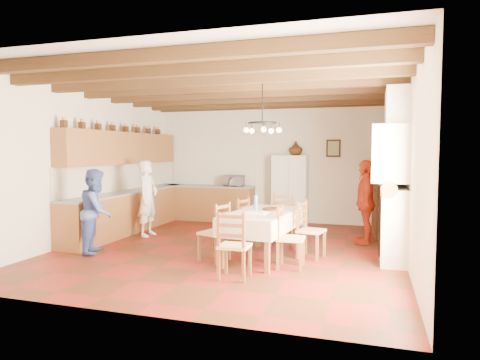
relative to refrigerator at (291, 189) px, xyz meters
name	(u,v)px	position (x,y,z in m)	size (l,w,h in m)	color
floor	(230,250)	(-0.55, -3.11, -0.85)	(6.00, 6.50, 0.02)	#532514
ceiling	(230,82)	(-0.55, -3.11, 2.17)	(6.00, 6.50, 0.02)	silver
wall_back	(271,162)	(-0.55, 0.15, 0.66)	(6.00, 0.02, 3.00)	#F0E3CC
wall_front	(133,179)	(-0.55, -6.37, 0.66)	(6.00, 0.02, 3.00)	#F0E3CC
wall_left	(88,165)	(-3.56, -3.11, 0.66)	(0.02, 6.50, 3.00)	#F0E3CC
wall_right	(409,169)	(2.46, -3.11, 0.66)	(0.02, 6.50, 3.00)	#F0E3CC
ceiling_beams	(230,88)	(-0.55, -3.11, 2.07)	(6.00, 6.30, 0.16)	#3B2313
lower_cabinets_left	(131,212)	(-3.25, -2.06, -0.41)	(0.60, 4.30, 0.86)	brown
lower_cabinets_back	(209,203)	(-2.10, -0.16, -0.41)	(2.30, 0.60, 0.86)	brown
countertop_left	(130,192)	(-3.25, -2.06, 0.04)	(0.62, 4.30, 0.04)	slate
countertop_back	(209,186)	(-2.10, -0.16, 0.04)	(2.34, 0.62, 0.04)	slate
backsplash_left	(119,177)	(-3.54, -2.06, 0.36)	(0.03, 4.30, 0.60)	#EDE3CB
backsplash_back	(213,173)	(-2.10, 0.12, 0.36)	(2.30, 0.03, 0.60)	#EDE3CB
upper_cabinets	(124,148)	(-3.38, -2.06, 1.01)	(0.35, 4.20, 0.70)	brown
fireplace	(389,175)	(2.17, -2.91, 0.56)	(0.56, 1.60, 2.80)	beige
wall_picture	(333,148)	(1.00, 0.12, 1.01)	(0.34, 0.03, 0.42)	black
refrigerator	(291,189)	(0.00, 0.00, 0.00)	(0.84, 0.69, 1.68)	white
hutch	(387,185)	(2.20, -1.06, 0.24)	(0.50, 1.19, 2.16)	#321B0B
dining_table	(262,217)	(0.17, -3.57, -0.14)	(1.08, 1.87, 0.79)	silver
chandelier	(262,123)	(0.17, -3.57, 1.41)	(0.47, 0.47, 0.03)	black
chair_left_near	(214,232)	(-0.54, -3.94, -0.36)	(0.42, 0.40, 0.96)	brown
chair_left_far	(235,224)	(-0.44, -3.12, -0.36)	(0.42, 0.40, 0.96)	brown
chair_right_near	(291,237)	(0.74, -4.02, -0.36)	(0.42, 0.40, 0.96)	brown
chair_right_far	(311,230)	(0.95, -3.30, -0.36)	(0.42, 0.40, 0.96)	brown
chair_end_near	(234,245)	(0.07, -4.77, -0.36)	(0.42, 0.40, 0.96)	brown
chair_end_far	(282,220)	(0.27, -2.46, -0.36)	(0.42, 0.40, 0.96)	brown
person_man	(148,198)	(-2.59, -2.45, -0.04)	(0.58, 0.38, 1.60)	white
person_woman_blue	(96,211)	(-2.72, -4.03, -0.10)	(0.72, 0.56, 1.48)	#465CA9
person_woman_red	(365,202)	(1.79, -1.88, -0.03)	(0.95, 0.40, 1.62)	#B32C13
microwave	(234,181)	(-1.42, -0.16, 0.20)	(0.49, 0.33, 0.27)	silver
fridge_vase	(296,148)	(0.11, 0.00, 1.01)	(0.33, 0.33, 0.34)	#321B0B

